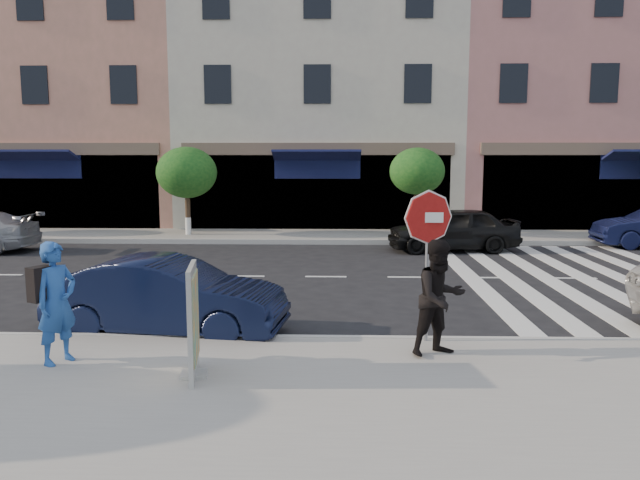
{
  "coord_description": "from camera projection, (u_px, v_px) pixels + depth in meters",
  "views": [
    {
      "loc": [
        0.31,
        -10.86,
        2.96
      ],
      "look_at": [
        -0.03,
        0.41,
        1.4
      ],
      "focal_mm": 35.0,
      "sensor_mm": 36.0,
      "label": 1
    }
  ],
  "objects": [
    {
      "name": "walker",
      "position": [
        440.0,
        298.0,
        8.69
      ],
      "size": [
        0.99,
        0.92,
        1.64
      ],
      "primitive_type": "imported",
      "rotation": [
        0.0,
        0.0,
        0.47
      ],
      "color": "black",
      "rests_on": "sidewalk_near"
    },
    {
      "name": "building_west_mid",
      "position": [
        82.0,
        61.0,
        27.38
      ],
      "size": [
        10.0,
        9.0,
        14.0
      ],
      "primitive_type": "cube",
      "color": "tan",
      "rests_on": "ground"
    },
    {
      "name": "car_near_mid",
      "position": [
        168.0,
        296.0,
        10.25
      ],
      "size": [
        4.0,
        1.82,
        1.27
      ],
      "primitive_type": "imported",
      "rotation": [
        0.0,
        0.0,
        1.44
      ],
      "color": "black",
      "rests_on": "ground"
    },
    {
      "name": "street_tree_c",
      "position": [
        417.0,
        172.0,
        21.45
      ],
      "size": [
        1.9,
        1.9,
        3.04
      ],
      "color": "#473323",
      "rests_on": "sidewalk_far"
    },
    {
      "name": "sidewalk_far",
      "position": [
        330.0,
        236.0,
        22.05
      ],
      "size": [
        60.0,
        3.0,
        0.15
      ],
      "primitive_type": "cube",
      "color": "gray",
      "rests_on": "ground"
    },
    {
      "name": "photographer",
      "position": [
        57.0,
        303.0,
        8.36
      ],
      "size": [
        0.64,
        0.72,
        1.66
      ],
      "primitive_type": "imported",
      "rotation": [
        0.0,
        0.0,
        1.07
      ],
      "color": "#204B95",
      "rests_on": "sidewalk_near"
    },
    {
      "name": "street_tree_wb",
      "position": [
        187.0,
        173.0,
        21.7
      ],
      "size": [
        2.1,
        2.1,
        3.06
      ],
      "color": "#473323",
      "rests_on": "sidewalk_far"
    },
    {
      "name": "building_east_mid",
      "position": [
        600.0,
        71.0,
        26.77
      ],
      "size": [
        13.0,
        9.0,
        13.0
      ],
      "primitive_type": "cube",
      "color": "#B5716C",
      "rests_on": "ground"
    },
    {
      "name": "poster_board",
      "position": [
        193.0,
        323.0,
        7.86
      ],
      "size": [
        0.38,
        0.93,
        1.43
      ],
      "rotation": [
        0.0,
        0.0,
        0.15
      ],
      "color": "beige",
      "rests_on": "sidewalk_near"
    },
    {
      "name": "ground",
      "position": [
        321.0,
        320.0,
        11.17
      ],
      "size": [
        120.0,
        120.0,
        0.0
      ],
      "primitive_type": "plane",
      "color": "black",
      "rests_on": "ground"
    },
    {
      "name": "stop_sign",
      "position": [
        428.0,
        231.0,
        9.22
      ],
      "size": [
        0.81,
        0.11,
        2.29
      ],
      "rotation": [
        0.0,
        0.0,
        0.01
      ],
      "color": "gray",
      "rests_on": "sidewalk_near"
    },
    {
      "name": "sidewalk_near",
      "position": [
        312.0,
        397.0,
        7.45
      ],
      "size": [
        60.0,
        4.5,
        0.15
      ],
      "primitive_type": "cube",
      "color": "gray",
      "rests_on": "ground"
    },
    {
      "name": "building_centre",
      "position": [
        321.0,
        96.0,
        27.27
      ],
      "size": [
        11.0,
        9.0,
        11.0
      ],
      "primitive_type": "cube",
      "color": "beige",
      "rests_on": "ground"
    },
    {
      "name": "car_far_mid",
      "position": [
        453.0,
        229.0,
        19.11
      ],
      "size": [
        4.11,
        1.95,
        1.36
      ],
      "primitive_type": "imported",
      "rotation": [
        0.0,
        0.0,
        -1.48
      ],
      "color": "black",
      "rests_on": "ground"
    }
  ]
}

